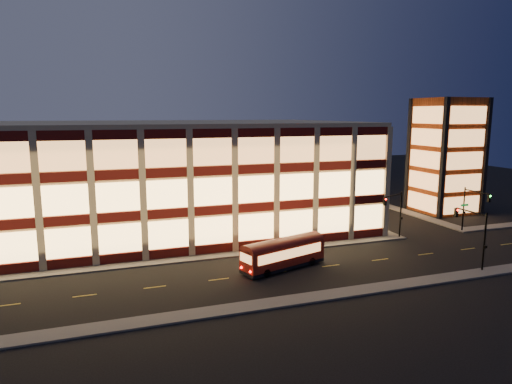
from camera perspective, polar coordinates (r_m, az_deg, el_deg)
name	(u,v)px	position (r m, az deg, el deg)	size (l,w,h in m)	color
ground	(223,259)	(50.32, -4.20, -8.30)	(200.00, 200.00, 0.00)	black
sidewalk_office_south	(194,258)	(50.58, -7.81, -8.18)	(54.00, 2.00, 0.15)	#514F4C
sidewalk_office_east	(334,212)	(74.07, 9.69, -2.46)	(2.00, 30.00, 0.15)	#514F4C
sidewalk_tower_south	(498,226)	(72.17, 27.98, -3.81)	(14.00, 2.00, 0.15)	#514F4C
sidewalk_tower_west	(392,207)	(79.90, 16.62, -1.84)	(2.00, 30.00, 0.15)	#514F4C
sidewalk_near	(264,304)	(38.69, 0.99, -13.87)	(100.00, 2.00, 0.15)	#514F4C
office_building	(170,175)	(64.39, -10.73, 2.16)	(50.45, 30.45, 14.50)	tan
stair_tower	(446,156)	(78.49, 22.63, 4.20)	(8.60, 8.60, 18.00)	#8C3814
traffic_signal_far	(395,208)	(59.02, 17.00, -1.88)	(3.79, 1.87, 6.00)	black
traffic_signal_right	(472,203)	(65.66, 25.43, -1.26)	(1.20, 4.37, 6.00)	black
traffic_signal_near	(474,228)	(51.51, 25.57, -4.06)	(0.32, 4.45, 6.00)	black
trolley_bus	(283,252)	(46.76, 3.43, -7.46)	(9.59, 5.03, 3.16)	maroon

